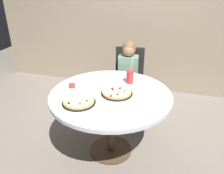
# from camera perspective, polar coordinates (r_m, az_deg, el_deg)

# --- Properties ---
(ground_plane) EXTENTS (8.00, 8.00, 0.00)m
(ground_plane) POSITION_cam_1_polar(r_m,az_deg,el_deg) (2.77, -0.30, -15.46)
(ground_plane) COLOR slate
(wall_with_window) EXTENTS (5.20, 0.14, 2.90)m
(wall_with_window) POSITION_cam_1_polar(r_m,az_deg,el_deg) (3.86, 7.79, 20.10)
(wall_with_window) COLOR gray
(wall_with_window) RESTS_ON ground_plane
(dining_table) EXTENTS (1.26, 1.26, 0.75)m
(dining_table) POSITION_cam_1_polar(r_m,az_deg,el_deg) (2.39, -0.34, -3.58)
(dining_table) COLOR silver
(dining_table) RESTS_ON ground_plane
(chair_wooden) EXTENTS (0.45, 0.45, 0.95)m
(chair_wooden) POSITION_cam_1_polar(r_m,az_deg,el_deg) (3.26, 4.19, 2.31)
(chair_wooden) COLOR black
(chair_wooden) RESTS_ON ground_plane
(diner_child) EXTENTS (0.29, 0.42, 1.08)m
(diner_child) POSITION_cam_1_polar(r_m,az_deg,el_deg) (3.11, 3.79, 0.20)
(diner_child) COLOR #3F4766
(diner_child) RESTS_ON ground_plane
(pizza_veggie) EXTENTS (0.32, 0.32, 0.05)m
(pizza_veggie) POSITION_cam_1_polar(r_m,az_deg,el_deg) (2.19, -8.27, -3.62)
(pizza_veggie) COLOR black
(pizza_veggie) RESTS_ON dining_table
(pizza_cheese) EXTENTS (0.33, 0.33, 0.05)m
(pizza_cheese) POSITION_cam_1_polar(r_m,az_deg,el_deg) (2.33, 1.20, -1.37)
(pizza_cheese) COLOR black
(pizza_cheese) RESTS_ON dining_table
(soda_cup) EXTENTS (0.08, 0.08, 0.31)m
(soda_cup) POSITION_cam_1_polar(r_m,az_deg,el_deg) (2.55, 4.50, 2.65)
(soda_cup) COLOR #B73333
(soda_cup) RESTS_ON dining_table
(sauce_bowl) EXTENTS (0.07, 0.07, 0.04)m
(sauce_bowl) POSITION_cam_1_polar(r_m,az_deg,el_deg) (2.50, -9.96, 0.36)
(sauce_bowl) COLOR brown
(sauce_bowl) RESTS_ON dining_table
(plate_small) EXTENTS (0.18, 0.18, 0.01)m
(plate_small) POSITION_cam_1_polar(r_m,az_deg,el_deg) (2.59, -2.30, 1.34)
(plate_small) COLOR white
(plate_small) RESTS_ON dining_table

